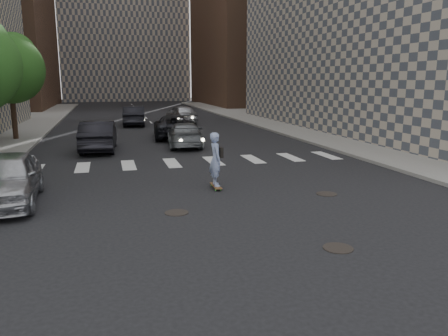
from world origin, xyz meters
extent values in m
plane|color=black|center=(0.00, 0.00, 0.00)|extent=(160.00, 160.00, 0.00)
cube|color=gray|center=(14.50, 20.00, 0.07)|extent=(13.00, 80.00, 0.15)
cube|color=black|center=(11.20, 14.00, 2.00)|extent=(0.30, 18.00, 4.00)
cylinder|color=#382619|center=(-9.50, 19.00, 1.55)|extent=(0.32, 0.32, 2.80)
sphere|color=#2B551C|center=(-9.50, 19.00, 4.45)|extent=(4.20, 4.20, 4.20)
sphere|color=#2B551C|center=(-9.30, 19.60, 5.35)|extent=(2.80, 2.80, 2.80)
cylinder|color=black|center=(1.20, -2.50, 0.01)|extent=(0.70, 0.70, 0.02)
cylinder|color=black|center=(-2.00, 1.20, 0.01)|extent=(0.70, 0.70, 0.02)
cylinder|color=black|center=(3.30, 2.00, 0.01)|extent=(0.70, 0.70, 0.02)
cube|color=brown|center=(-0.17, 3.78, 0.10)|extent=(0.27, 1.02, 0.02)
cylinder|color=green|center=(-0.27, 3.42, 0.03)|extent=(0.04, 0.07, 0.07)
cylinder|color=green|center=(-0.09, 3.41, 0.03)|extent=(0.04, 0.07, 0.07)
cylinder|color=green|center=(-0.25, 4.14, 0.03)|extent=(0.04, 0.07, 0.07)
cylinder|color=green|center=(-0.07, 4.14, 0.03)|extent=(0.04, 0.07, 0.07)
imported|color=#9AB9E1|center=(-0.17, 3.78, 1.07)|extent=(0.47, 0.71, 1.92)
cube|color=black|center=(0.03, 3.83, 1.30)|extent=(0.12, 0.32, 0.36)
imported|color=#B1B2B8|center=(-7.00, 3.57, 0.81)|extent=(2.12, 4.83, 1.62)
imported|color=black|center=(-4.33, 13.64, 0.83)|extent=(2.02, 5.11, 1.65)
imported|color=slate|center=(0.50, 14.00, 0.70)|extent=(2.48, 4.99, 1.39)
imported|color=black|center=(0.41, 18.00, 0.75)|extent=(2.99, 5.62, 1.51)
imported|color=#A7A8AE|center=(2.59, 27.86, 0.81)|extent=(2.55, 4.98, 1.62)
imported|color=black|center=(-1.61, 26.81, 0.82)|extent=(2.11, 5.07, 1.63)
camera|label=1|loc=(-3.83, -11.05, 3.86)|focal=35.00mm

